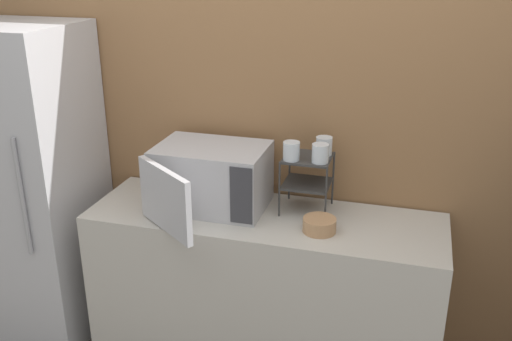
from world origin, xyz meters
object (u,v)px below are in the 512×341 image
(microwave, at_px, (210,178))
(glass_front_left, at_px, (291,151))
(dish_rack, at_px, (307,172))
(refrigerator, at_px, (30,186))
(bowl, at_px, (319,225))
(glass_front_right, at_px, (320,153))
(glass_back_right, at_px, (324,146))

(microwave, bearing_deg, glass_front_left, 5.30)
(microwave, relative_size, dish_rack, 2.29)
(refrigerator, bearing_deg, microwave, 2.27)
(dish_rack, height_order, glass_front_left, glass_front_left)
(glass_front_left, height_order, bowl, glass_front_left)
(glass_front_left, relative_size, glass_front_right, 1.00)
(dish_rack, height_order, bowl, dish_rack)
(microwave, distance_m, refrigerator, 1.08)
(microwave, xyz_separation_m, glass_front_left, (0.42, 0.04, 0.17))
(microwave, bearing_deg, glass_front_right, 4.60)
(glass_front_right, height_order, bowl, glass_front_right)
(glass_front_right, height_order, refrigerator, refrigerator)
(dish_rack, relative_size, refrigerator, 0.16)
(refrigerator, bearing_deg, bowl, -2.59)
(microwave, relative_size, bowl, 4.18)
(glass_back_right, bearing_deg, refrigerator, -172.92)
(microwave, height_order, refrigerator, refrigerator)
(glass_front_left, bearing_deg, microwave, -174.70)
(glass_front_left, bearing_deg, dish_rack, 42.27)
(dish_rack, xyz_separation_m, bowl, (0.11, -0.22, -0.18))
(glass_front_left, xyz_separation_m, refrigerator, (-1.49, -0.08, -0.33))
(microwave, relative_size, glass_front_left, 7.26)
(dish_rack, bearing_deg, glass_front_right, -39.16)
(glass_back_right, height_order, bowl, glass_back_right)
(microwave, bearing_deg, bowl, -11.17)
(microwave, bearing_deg, glass_back_right, 15.97)
(glass_front_right, distance_m, bowl, 0.35)
(bowl, bearing_deg, microwave, 168.83)
(dish_rack, distance_m, glass_front_right, 0.16)
(glass_front_right, bearing_deg, glass_front_left, -177.49)
(glass_back_right, relative_size, refrigerator, 0.05)
(dish_rack, distance_m, bowl, 0.30)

